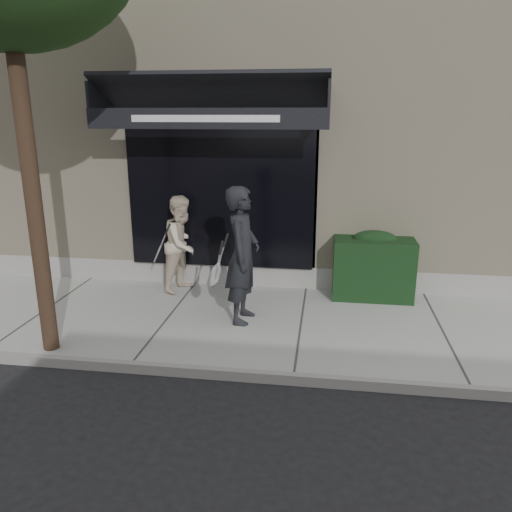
# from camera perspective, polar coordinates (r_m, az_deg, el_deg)

# --- Properties ---
(ground) EXTENTS (80.00, 80.00, 0.00)m
(ground) POSITION_cam_1_polar(r_m,az_deg,el_deg) (7.49, 5.17, -8.39)
(ground) COLOR black
(ground) RESTS_ON ground
(sidewalk) EXTENTS (20.00, 3.00, 0.12)m
(sidewalk) POSITION_cam_1_polar(r_m,az_deg,el_deg) (7.46, 5.18, -7.98)
(sidewalk) COLOR #A1A19B
(sidewalk) RESTS_ON ground
(curb) EXTENTS (20.00, 0.10, 0.14)m
(curb) POSITION_cam_1_polar(r_m,az_deg,el_deg) (6.07, 4.33, -13.80)
(curb) COLOR gray
(curb) RESTS_ON ground
(building_facade) EXTENTS (14.30, 8.04, 5.64)m
(building_facade) POSITION_cam_1_polar(r_m,az_deg,el_deg) (11.78, 6.88, 14.21)
(building_facade) COLOR beige
(building_facade) RESTS_ON ground
(hedge) EXTENTS (1.30, 0.70, 1.14)m
(hedge) POSITION_cam_1_polar(r_m,az_deg,el_deg) (8.46, 13.23, -1.10)
(hedge) COLOR black
(hedge) RESTS_ON sidewalk
(pedestrian_front) EXTENTS (0.69, 0.89, 2.00)m
(pedestrian_front) POSITION_cam_1_polar(r_m,az_deg,el_deg) (7.17, -1.57, 0.07)
(pedestrian_front) COLOR black
(pedestrian_front) RESTS_ON sidewalk
(pedestrian_back) EXTENTS (0.89, 0.98, 1.65)m
(pedestrian_back) POSITION_cam_1_polar(r_m,az_deg,el_deg) (8.58, -8.36, 1.41)
(pedestrian_back) COLOR beige
(pedestrian_back) RESTS_ON sidewalk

